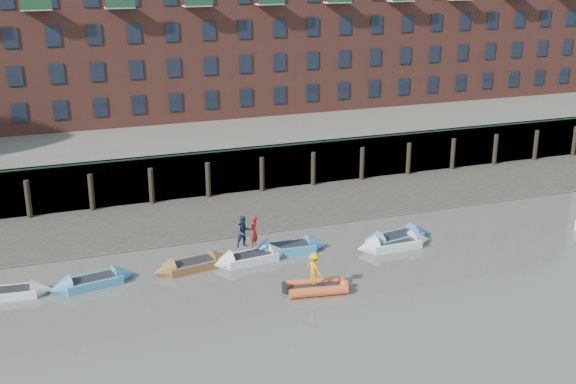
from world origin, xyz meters
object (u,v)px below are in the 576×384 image
rowboat_1 (93,281)px  person_rower_b (244,232)px  rowboat_0 (10,293)px  person_rib_crew (314,268)px  rowboat_5 (394,244)px  rowboat_4 (288,248)px  rib_tender (319,287)px  rowboat_2 (193,265)px  person_rower_a (253,231)px  rowboat_6 (396,238)px  rowboat_3 (250,258)px

rowboat_1 → person_rower_b: person_rower_b is taller
rowboat_0 → person_rower_b: size_ratio=2.36×
person_rib_crew → rowboat_5: bearing=-74.3°
rowboat_4 → rib_tender: 5.40m
rowboat_4 → rowboat_5: 6.26m
rowboat_2 → rowboat_4: 5.76m
rowboat_5 → person_rower_b: person_rower_b is taller
rowboat_2 → person_rower_b: size_ratio=2.61×
rowboat_1 → person_rower_a: (8.84, 0.09, 1.58)m
person_rower_a → person_rower_b: 0.54m
rowboat_4 → rowboat_5: (6.05, -1.59, 0.00)m
rib_tender → person_rower_b: size_ratio=1.86×
rib_tender → person_rower_a: (-1.97, 4.80, 1.57)m
person_rower_a → rowboat_4: bearing=150.5°
rowboat_1 → person_rower_a: 8.98m
rowboat_1 → rowboat_4: rowboat_4 is taller
rowboat_2 → rowboat_6: 12.32m
rowboat_1 → person_rower_b: (8.31, 0.20, 1.58)m
rowboat_0 → rowboat_6: size_ratio=0.83×
rowboat_3 → rowboat_6: size_ratio=0.91×
rowboat_5 → person_rower_b: (-8.86, 1.11, 1.56)m
person_rower_a → rowboat_6: bearing=133.9°
rowboat_5 → rowboat_3: bearing=173.6°
rowboat_1 → rowboat_3: size_ratio=0.99×
rowboat_2 → rib_tender: size_ratio=1.40×
rowboat_3 → rowboat_5: 8.60m
rowboat_1 → rowboat_4: bearing=-6.8°
rowboat_3 → person_rower_a: bearing=-2.4°
rowboat_0 → rowboat_5: size_ratio=0.90×
rowboat_5 → rib_tender: 7.41m
rowboat_1 → person_rib_crew: person_rib_crew is taller
rowboat_2 → person_rower_b: (2.94, -0.06, 1.57)m
rowboat_0 → rowboat_2: bearing=7.2°
rowboat_3 → rowboat_4: 2.56m
rowboat_3 → rowboat_6: bearing=-7.8°
rowboat_5 → person_rower_a: person_rower_a is taller
rowboat_6 → person_rower_a: (-8.85, 0.32, 1.56)m
rowboat_4 → rowboat_6: bearing=-3.5°
rowboat_5 → person_rower_b: 9.07m
rowboat_2 → rowboat_6: size_ratio=0.92×
rowboat_6 → person_rower_a: size_ratio=2.83×
rowboat_0 → person_rower_b: person_rower_b is taller
rowboat_5 → rowboat_0: bearing=177.4°
rowboat_3 → rib_tender: bearing=-71.5°
person_rower_b → rowboat_4: bearing=4.6°
rowboat_4 → person_rower_a: (-2.28, -0.59, 1.57)m
rowboat_5 → rowboat_6: (0.51, 0.68, 0.01)m
person_rower_b → person_rower_a: bearing=-17.4°
rowboat_4 → person_rower_b: (-2.81, -0.48, 1.57)m
rowboat_0 → person_rib_crew: 15.44m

